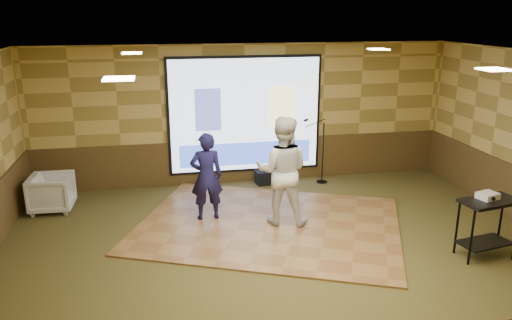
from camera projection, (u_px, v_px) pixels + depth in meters
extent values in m
plane|color=#363E1C|center=(283.00, 251.00, 7.88)|extent=(9.00, 9.00, 0.00)
cube|color=tan|center=(245.00, 115.00, 10.74)|extent=(9.00, 0.04, 3.00)
cube|color=tan|center=(389.00, 280.00, 4.16)|extent=(9.00, 0.04, 3.00)
cube|color=beige|center=(287.00, 59.00, 7.02)|extent=(9.00, 7.00, 0.04)
cube|color=#4E351A|center=(245.00, 160.00, 11.01)|extent=(9.00, 0.04, 0.95)
cube|color=black|center=(245.00, 115.00, 10.69)|extent=(3.32, 0.03, 2.52)
cube|color=#C6DDFB|center=(245.00, 115.00, 10.66)|extent=(3.20, 0.02, 2.40)
cube|color=#3F4A8B|center=(208.00, 110.00, 10.46)|extent=(0.55, 0.01, 0.90)
cube|color=#E6D185|center=(282.00, 107.00, 10.75)|extent=(0.55, 0.01, 0.90)
cube|color=blue|center=(246.00, 154.00, 10.89)|extent=(2.88, 0.01, 0.50)
cube|color=beige|center=(132.00, 53.00, 8.31)|extent=(0.32, 0.32, 0.02)
cube|color=beige|center=(378.00, 49.00, 9.12)|extent=(0.32, 0.32, 0.02)
cube|color=beige|center=(119.00, 79.00, 5.21)|extent=(0.32, 0.32, 0.02)
cube|color=beige|center=(494.00, 69.00, 6.02)|extent=(0.32, 0.32, 0.02)
cube|color=olive|center=(269.00, 224.00, 8.84)|extent=(5.48, 4.93, 0.03)
imported|color=#181543|center=(206.00, 176.00, 8.84)|extent=(0.60, 0.41, 1.59)
imported|color=silver|center=(282.00, 171.00, 8.62)|extent=(1.12, 0.99, 1.92)
cylinder|color=black|center=(471.00, 237.00, 7.35)|extent=(0.04, 0.04, 0.89)
cylinder|color=black|center=(457.00, 227.00, 7.70)|extent=(0.04, 0.04, 0.89)
cylinder|color=black|center=(500.00, 223.00, 7.84)|extent=(0.04, 0.04, 0.89)
cube|color=black|center=(490.00, 201.00, 7.46)|extent=(0.89, 0.47, 0.05)
cube|color=black|center=(484.00, 243.00, 7.66)|extent=(0.80, 0.42, 0.03)
cube|color=silver|center=(488.00, 196.00, 7.49)|extent=(0.34, 0.30, 0.09)
cylinder|color=black|center=(322.00, 182.00, 11.05)|extent=(0.23, 0.23, 0.02)
cylinder|color=black|center=(323.00, 153.00, 10.86)|extent=(0.02, 0.02, 1.35)
cylinder|color=black|center=(315.00, 123.00, 10.63)|extent=(0.43, 0.02, 0.17)
cylinder|color=black|center=(306.00, 120.00, 10.57)|extent=(0.10, 0.05, 0.08)
imported|color=gray|center=(52.00, 193.00, 9.40)|extent=(0.80, 0.78, 0.70)
cube|color=black|center=(267.00, 177.00, 10.93)|extent=(0.50, 0.36, 0.29)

